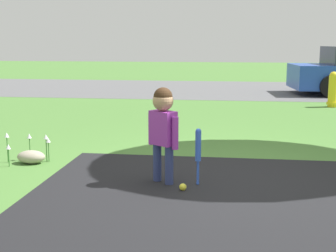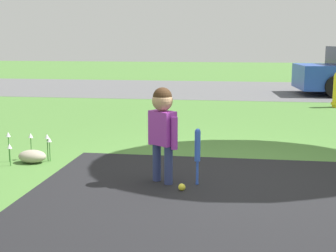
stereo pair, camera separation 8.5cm
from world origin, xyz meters
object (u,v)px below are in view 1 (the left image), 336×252
Objects in this scene: child at (163,122)px; sports_ball at (183,187)px; baseball_bat at (198,148)px; fire_hydrant at (333,90)px.

child is 13.97× the size of sports_ball.
baseball_bat reaches higher than sports_ball.
fire_hydrant is at bearing 67.05° from sports_ball.
fire_hydrant reaches higher than baseball_bat.
child is 1.69× the size of baseball_bat.
child is 1.26× the size of fire_hydrant.
baseball_bat is (0.39, -0.03, -0.28)m from child.
fire_hydrant is (2.87, 6.78, 0.37)m from sports_ball.
child is 0.74m from sports_ball.
fire_hydrant is at bearing 100.86° from child.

